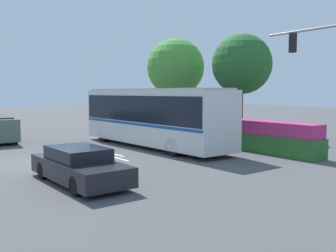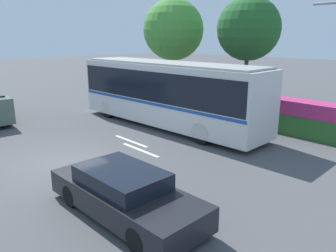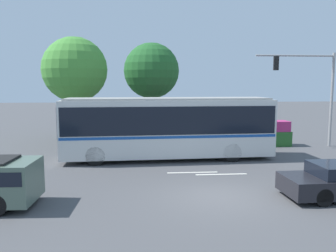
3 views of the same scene
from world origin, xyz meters
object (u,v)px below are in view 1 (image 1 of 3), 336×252
at_px(city_bus, 152,114).
at_px(sedan_foreground, 79,166).
at_px(street_tree_left, 176,67).
at_px(street_tree_centre, 242,64).

height_order(city_bus, sedan_foreground, city_bus).
height_order(street_tree_left, street_tree_centre, street_tree_left).
distance_m(city_bus, street_tree_left, 9.38).
bearing_deg(sedan_foreground, street_tree_centre, 112.01).
distance_m(sedan_foreground, street_tree_left, 18.73).
relative_size(city_bus, street_tree_centre, 1.58).
relative_size(sedan_foreground, street_tree_centre, 0.66).
height_order(city_bus, street_tree_centre, street_tree_centre).
bearing_deg(city_bus, street_tree_centre, -87.98).
xyz_separation_m(city_bus, street_tree_centre, (-0.64, 8.08, 3.28)).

